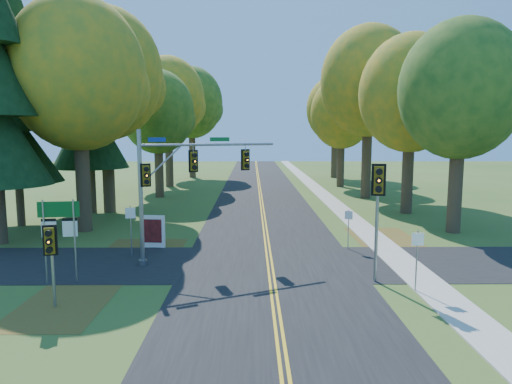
{
  "coord_description": "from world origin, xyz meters",
  "views": [
    {
      "loc": [
        -0.82,
        -18.6,
        6.02
      ],
      "look_at": [
        -0.63,
        3.27,
        3.2
      ],
      "focal_mm": 32.0,
      "sensor_mm": 36.0,
      "label": 1
    }
  ],
  "objects_px": {
    "traffic_mast": "(177,178)",
    "route_sign_cluster": "(59,225)",
    "info_kiosk": "(153,232)",
    "east_signal_pole": "(378,193)"
  },
  "relations": [
    {
      "from": "traffic_mast",
      "to": "info_kiosk",
      "type": "relative_size",
      "value": 3.65
    },
    {
      "from": "traffic_mast",
      "to": "east_signal_pole",
      "type": "xyz_separation_m",
      "value": [
        8.44,
        -3.25,
        -0.31
      ]
    },
    {
      "from": "east_signal_pole",
      "to": "traffic_mast",
      "type": "bearing_deg",
      "value": 171.23
    },
    {
      "from": "info_kiosk",
      "to": "east_signal_pole",
      "type": "bearing_deg",
      "value": -23.52
    },
    {
      "from": "traffic_mast",
      "to": "info_kiosk",
      "type": "xyz_separation_m",
      "value": [
        -1.77,
        2.66,
        -3.13
      ]
    },
    {
      "from": "traffic_mast",
      "to": "east_signal_pole",
      "type": "height_order",
      "value": "traffic_mast"
    },
    {
      "from": "info_kiosk",
      "to": "route_sign_cluster",
      "type": "bearing_deg",
      "value": -106.32
    },
    {
      "from": "traffic_mast",
      "to": "route_sign_cluster",
      "type": "distance_m",
      "value": 5.49
    },
    {
      "from": "east_signal_pole",
      "to": "route_sign_cluster",
      "type": "height_order",
      "value": "east_signal_pole"
    },
    {
      "from": "route_sign_cluster",
      "to": "info_kiosk",
      "type": "height_order",
      "value": "route_sign_cluster"
    }
  ]
}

